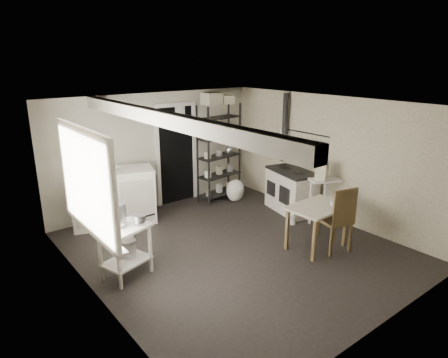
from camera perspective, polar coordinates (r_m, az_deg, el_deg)
floor at (r=6.52m, az=1.65°, el=-9.90°), size 5.00×5.00×0.00m
ceiling at (r=5.85m, az=1.84°, el=10.62°), size 5.00×5.00×0.00m
wall_back at (r=8.10m, az=-9.66°, el=3.95°), size 4.50×0.02×2.30m
wall_front at (r=4.58m, az=22.33°, el=-7.55°), size 4.50×0.02×2.30m
wall_left at (r=5.03m, az=-18.46°, el=-4.90°), size 0.02×5.00×2.30m
wall_right at (r=7.67m, az=14.80°, el=2.89°), size 0.02×5.00×2.30m
window at (r=5.11m, az=-19.29°, el=-0.49°), size 0.12×1.76×1.28m
doorway at (r=8.32m, az=-6.79°, el=3.37°), size 0.96×0.10×2.08m
ceiling_beam at (r=5.18m, az=-8.54°, el=8.48°), size 0.18×5.00×0.18m
wallpaper_panel at (r=7.66m, az=14.76°, el=2.88°), size 0.01×5.00×2.30m
utensil_rail at (r=7.91m, az=11.31°, el=6.51°), size 0.06×1.20×0.44m
prep_table at (r=5.76m, az=-13.86°, el=-9.84°), size 0.76×0.64×0.75m
stockpot at (r=5.57m, az=-15.21°, el=-4.80°), size 0.30×0.30×0.29m
saucepan at (r=5.58m, az=-12.04°, el=-5.49°), size 0.21×0.21×0.10m
bucket at (r=5.84m, az=-13.49°, el=-9.59°), size 0.26×0.26×0.24m
base_cabinets at (r=7.57m, az=-15.50°, el=-2.83°), size 1.67×1.11×1.01m
mixing_bowl at (r=7.42m, az=-15.28°, el=0.80°), size 0.33×0.33×0.07m
counter_cup at (r=7.20m, az=-18.12°, el=0.14°), size 0.13×0.13×0.09m
shelf_rack at (r=8.43m, az=-0.71°, el=3.32°), size 1.01×0.50×2.03m
shelf_jar at (r=8.22m, az=-2.32°, el=5.91°), size 0.09×0.09×0.18m
storage_box_a at (r=8.14m, az=-1.79°, el=10.40°), size 0.35×0.31×0.24m
storage_box_b at (r=8.33m, az=0.37°, el=10.42°), size 0.30×0.28×0.17m
stove at (r=7.98m, az=9.61°, el=-1.54°), size 0.80×1.17×0.84m
stovepipe at (r=8.15m, az=8.67°, el=7.24°), size 0.13×0.13×1.51m
side_ledge at (r=7.55m, az=14.01°, el=-3.00°), size 0.62×0.49×0.84m
oats_box at (r=7.30m, az=13.81°, el=1.11°), size 0.16×0.23×0.31m
work_table at (r=6.57m, az=13.11°, el=-6.48°), size 0.97×0.70×0.71m
table_cup at (r=6.47m, az=15.28°, el=-2.94°), size 0.11×0.11×0.10m
chair at (r=6.53m, az=15.42°, el=-5.80°), size 0.53×0.55×1.08m
flour_sack at (r=8.46m, az=1.63°, el=-1.65°), size 0.50×0.47×0.48m
floor_crock at (r=7.48m, az=9.74°, el=-5.84°), size 0.13×0.13×0.15m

